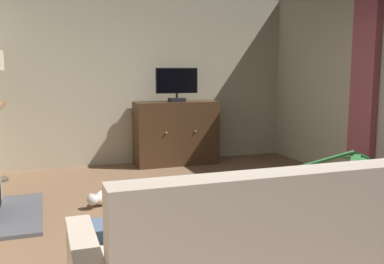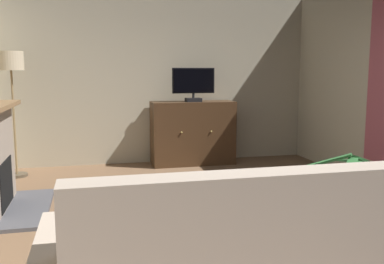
% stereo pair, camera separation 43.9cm
% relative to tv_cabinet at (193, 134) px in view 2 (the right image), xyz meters
% --- Properties ---
extents(ground_plane, '(5.73, 7.24, 0.04)m').
position_rel_tv_cabinet_xyz_m(ground_plane, '(-0.48, -3.02, -0.52)').
color(ground_plane, brown).
extents(wall_back, '(5.73, 0.10, 2.84)m').
position_rel_tv_cabinet_xyz_m(wall_back, '(-0.48, 0.35, 0.91)').
color(wall_back, '#B2A88E').
rests_on(wall_back, ground_plane).
extents(curtain_panel_far, '(0.10, 0.44, 2.38)m').
position_rel_tv_cabinet_xyz_m(curtain_panel_far, '(2.03, -2.07, 1.06)').
color(curtain_panel_far, '#A34C56').
extents(rug_central, '(2.18, 2.09, 0.01)m').
position_rel_tv_cabinet_xyz_m(rug_central, '(-0.58, -3.38, -0.50)').
color(rug_central, slate).
rests_on(rug_central, ground_plane).
extents(tv_cabinet, '(1.38, 0.55, 1.05)m').
position_rel_tv_cabinet_xyz_m(tv_cabinet, '(0.00, 0.00, 0.00)').
color(tv_cabinet, black).
rests_on(tv_cabinet, ground_plane).
extents(television, '(0.70, 0.20, 0.55)m').
position_rel_tv_cabinet_xyz_m(television, '(-0.00, -0.05, 0.85)').
color(television, black).
rests_on(television, tv_cabinet).
extents(coffee_table, '(1.14, 0.57, 0.46)m').
position_rel_tv_cabinet_xyz_m(coffee_table, '(-0.91, -3.17, -0.09)').
color(coffee_table, '#4C331E').
rests_on(coffee_table, ground_plane).
extents(tv_remote, '(0.18, 0.10, 0.02)m').
position_rel_tv_cabinet_xyz_m(tv_remote, '(-0.69, -3.09, -0.03)').
color(tv_remote, black).
rests_on(tv_remote, coffee_table).
extents(folded_newspaper, '(0.33, 0.26, 0.01)m').
position_rel_tv_cabinet_xyz_m(folded_newspaper, '(-1.08, -3.15, -0.04)').
color(folded_newspaper, silver).
rests_on(folded_newspaper, coffee_table).
extents(potted_plant_on_hearth_side, '(0.82, 0.80, 0.86)m').
position_rel_tv_cabinet_xyz_m(potted_plant_on_hearth_side, '(0.49, -3.77, -0.27)').
color(potted_plant_on_hearth_side, '#3D4C5B').
rests_on(potted_plant_on_hearth_side, ground_plane).
extents(cat, '(0.53, 0.47, 0.20)m').
position_rel_tv_cabinet_xyz_m(cat, '(-1.48, -1.87, -0.41)').
color(cat, beige).
rests_on(cat, ground_plane).
extents(floor_lamp, '(0.36, 0.36, 1.84)m').
position_rel_tv_cabinet_xyz_m(floor_lamp, '(-2.75, -0.26, 1.02)').
color(floor_lamp, '#4C4233').
rests_on(floor_lamp, ground_plane).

